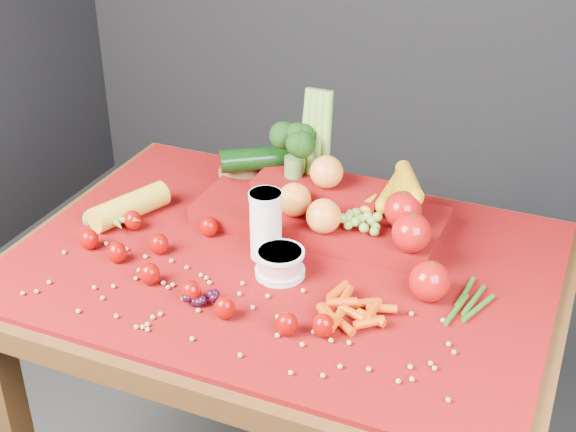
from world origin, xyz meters
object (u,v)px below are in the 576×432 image
at_px(table, 284,302).
at_px(yogurt_bowl, 280,262).
at_px(produce_mound, 331,203).
at_px(milk_glass, 266,223).

height_order(table, yogurt_bowl, yogurt_bowl).
bearing_deg(table, produce_mound, 74.63).
bearing_deg(table, yogurt_bowl, -74.67).
bearing_deg(produce_mound, table, -105.37).
distance_m(table, yogurt_bowl, 0.15).
relative_size(table, produce_mound, 1.88).
bearing_deg(milk_glass, yogurt_bowl, -44.00).
height_order(yogurt_bowl, produce_mound, produce_mound).
height_order(milk_glass, produce_mound, produce_mound).
distance_m(milk_glass, produce_mound, 0.18).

